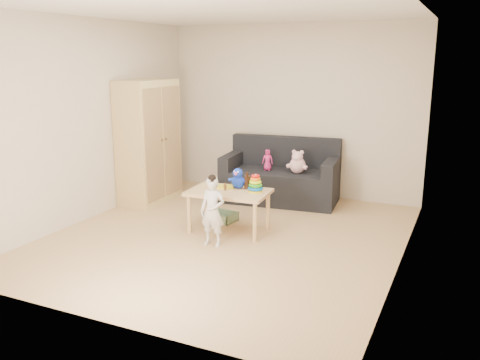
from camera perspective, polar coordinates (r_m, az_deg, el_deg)
The scene contains 13 objects.
room at distance 5.84m, azimuth -1.48°, elevation 5.73°, with size 4.50×4.50×4.50m.
wardrobe at distance 7.58m, azimuth -10.22°, elevation 4.25°, with size 0.50×0.99×1.79m, color #E3C87C.
sofa at distance 7.59m, azimuth 4.51°, elevation -0.66°, with size 1.67×0.84×0.47m, color black.
play_table at distance 6.28m, azimuth -1.26°, elevation -3.47°, with size 0.98×0.62×0.51m, color tan.
storage_bin at distance 6.72m, azimuth -2.18°, elevation -4.09°, with size 0.39×0.29×0.12m, color #63805C, non-canonical shape.
toddler at distance 5.76m, azimuth -3.10°, elevation -3.63°, with size 0.29×0.19×0.79m, color silver.
pink_bear at distance 7.36m, azimuth 6.49°, elevation 1.87°, with size 0.25×0.21×0.28m, color #FEBBC6, non-canonical shape.
doll at distance 7.50m, azimuth 3.11°, elevation 2.25°, with size 0.16×0.10×0.31m, color #E92B81.
ring_stacker at distance 6.14m, azimuth 1.74°, elevation -0.55°, with size 0.19×0.19×0.22m.
brown_bottle at distance 6.27m, azimuth 0.81°, elevation -0.20°, with size 0.07×0.07×0.21m.
blue_plush at distance 6.30m, azimuth -0.21°, elevation 0.24°, with size 0.21×0.17×0.26m, color blue, non-canonical shape.
wooden_figure at distance 6.20m, azimuth -1.68°, elevation -0.74°, with size 0.04×0.03×0.10m, color brown, non-canonical shape.
yellow_book at distance 6.36m, azimuth -1.60°, elevation -0.78°, with size 0.19×0.19×0.01m, color yellow.
Camera 1 is at (2.56, -5.19, 2.10)m, focal length 38.00 mm.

